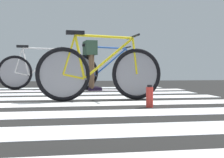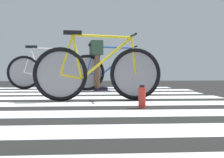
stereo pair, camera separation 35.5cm
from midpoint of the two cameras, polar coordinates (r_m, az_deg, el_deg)
The scene contains 7 objects.
ground at distance 3.70m, azimuth -12.01°, elevation -4.81°, with size 18.00×14.00×0.02m.
crosswalk_markings at distance 3.51m, azimuth -12.40°, elevation -4.98°, with size 5.44×6.53×0.00m.
bicycle_1_of_3 at distance 3.85m, azimuth -0.07°, elevation 1.39°, with size 1.73×0.52×0.93m.
bicycle_2_of_3 at distance 5.77m, azimuth 1.68°, elevation 1.56°, with size 1.73×0.52×0.93m.
cyclist_2_of_3 at distance 5.71m, azimuth -1.35°, elevation 4.12°, with size 0.36×0.44×0.99m.
bicycle_3_of_3 at distance 6.27m, azimuth -11.08°, elevation 1.55°, with size 1.74×0.52×0.93m.
water_bottle at distance 3.15m, azimuth 9.23°, elevation -3.58°, with size 0.08×0.08×0.25m.
Camera 2 is at (0.71, -3.64, 0.44)m, focal length 45.65 mm.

